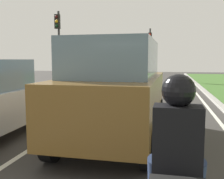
{
  "coord_description": "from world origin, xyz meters",
  "views": [
    {
      "loc": [
        2.09,
        2.32,
        1.86
      ],
      "look_at": [
        0.87,
        8.1,
        1.2
      ],
      "focal_mm": 43.35,
      "sensor_mm": 36.0,
      "label": 1
    }
  ],
  "objects_px": {
    "rider_person": "(177,139)",
    "traffic_light_far_median": "(150,46)",
    "traffic_light_overhead_left": "(58,36)",
    "car_suv_ahead": "(116,90)"
  },
  "relations": [
    {
      "from": "traffic_light_overhead_left",
      "to": "traffic_light_far_median",
      "type": "xyz_separation_m",
      "value": [
        5.41,
        6.99,
        -0.37
      ]
    },
    {
      "from": "car_suv_ahead",
      "to": "traffic_light_far_median",
      "type": "xyz_separation_m",
      "value": [
        -0.5,
        17.69,
        1.82
      ]
    },
    {
      "from": "car_suv_ahead",
      "to": "traffic_light_far_median",
      "type": "bearing_deg",
      "value": 92.45
    },
    {
      "from": "traffic_light_far_median",
      "to": "car_suv_ahead",
      "type": "bearing_deg",
      "value": -88.39
    },
    {
      "from": "car_suv_ahead",
      "to": "traffic_light_overhead_left",
      "type": "height_order",
      "value": "traffic_light_overhead_left"
    },
    {
      "from": "traffic_light_overhead_left",
      "to": "car_suv_ahead",
      "type": "bearing_deg",
      "value": -61.11
    },
    {
      "from": "traffic_light_overhead_left",
      "to": "rider_person",
      "type": "bearing_deg",
      "value": -63.51
    },
    {
      "from": "rider_person",
      "to": "traffic_light_far_median",
      "type": "relative_size",
      "value": 0.26
    },
    {
      "from": "rider_person",
      "to": "traffic_light_overhead_left",
      "type": "relative_size",
      "value": 0.23
    },
    {
      "from": "car_suv_ahead",
      "to": "rider_person",
      "type": "xyz_separation_m",
      "value": [
        1.25,
        -3.65,
        0.02
      ]
    }
  ]
}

